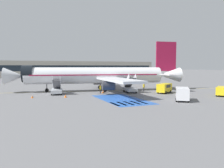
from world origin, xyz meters
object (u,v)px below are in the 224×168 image
object	(u,v)px
boarding_stairs_aft	(130,88)
ground_crew_1	(100,88)
boarding_stairs_forward	(57,90)
service_van_0	(164,87)
terminal_building	(77,69)
fuel_tanker	(94,78)
ground_crew_0	(144,87)
traffic_cone_0	(32,97)
airliner	(98,75)
service_van_2	(223,90)
traffic_cone_1	(65,96)
service_van_1	(182,93)
traffic_cone_2	(103,92)

from	to	relation	value
boarding_stairs_aft	ground_crew_1	xyz separation A→B (m)	(-6.78, 0.68, 0.06)
boarding_stairs_forward	service_van_0	size ratio (longest dim) A/B	1.16
terminal_building	ground_crew_1	bearing A→B (deg)	-99.92
fuel_tanker	boarding_stairs_forward	bearing A→B (deg)	-118.24
ground_crew_0	traffic_cone_0	world-z (taller)	ground_crew_0
airliner	boarding_stairs_aft	bearing A→B (deg)	-124.54
ground_crew_0	ground_crew_1	xyz separation A→B (m)	(-10.97, -0.26, 0.02)
airliner	traffic_cone_0	xyz separation A→B (m)	(-15.23, -6.72, -3.47)
airliner	boarding_stairs_forward	xyz separation A→B (m)	(-10.17, -2.62, -2.74)
boarding_stairs_forward	fuel_tanker	bearing A→B (deg)	69.12
airliner	ground_crew_0	bearing A→B (deg)	-104.83
boarding_stairs_aft	service_van_2	bearing A→B (deg)	-30.42
traffic_cone_0	traffic_cone_1	world-z (taller)	traffic_cone_1
service_van_1	ground_crew_1	bearing A→B (deg)	158.97
traffic_cone_0	traffic_cone_1	xyz separation A→B (m)	(5.81, -1.58, 0.04)
traffic_cone_1	terminal_building	xyz separation A→B (m)	(23.41, 90.40, 4.20)
airliner	traffic_cone_2	size ratio (longest dim) A/B	65.10
service_van_0	terminal_building	size ratio (longest dim) A/B	0.05
service_van_0	ground_crew_0	world-z (taller)	service_van_0
service_van_0	traffic_cone_1	world-z (taller)	service_van_0
terminal_building	service_van_2	bearing A→B (deg)	-86.67
service_van_1	service_van_2	xyz separation A→B (m)	(11.69, 1.95, -0.22)
ground_crew_1	traffic_cone_2	bearing A→B (deg)	122.09
traffic_cone_2	boarding_stairs_forward	bearing A→B (deg)	168.70
service_van_2	traffic_cone_1	world-z (taller)	service_van_2
airliner	boarding_stairs_aft	distance (m)	8.31
traffic_cone_2	ground_crew_0	bearing A→B (deg)	-0.45
ground_crew_0	ground_crew_1	world-z (taller)	ground_crew_1
boarding_stairs_forward	fuel_tanker	world-z (taller)	boarding_stairs_forward
airliner	traffic_cone_0	distance (m)	17.01
fuel_tanker	service_van_2	distance (m)	45.40
traffic_cone_2	terminal_building	xyz separation A→B (m)	(14.51, 86.64, 4.17)
fuel_tanker	service_van_2	world-z (taller)	fuel_tanker
traffic_cone_1	boarding_stairs_forward	bearing A→B (deg)	97.50
ground_crew_1	traffic_cone_2	xyz separation A→B (m)	(0.71, 0.34, -0.76)
airliner	service_van_2	size ratio (longest dim) A/B	8.74
ground_crew_1	traffic_cone_2	world-z (taller)	ground_crew_1
service_van_1	terminal_building	world-z (taller)	terminal_building
ground_crew_1	service_van_1	bearing A→B (deg)	38.07
fuel_tanker	service_van_0	distance (m)	35.66
ground_crew_0	boarding_stairs_aft	bearing A→B (deg)	-6.70
traffic_cone_1	fuel_tanker	bearing A→B (deg)	63.98
airliner	traffic_cone_1	world-z (taller)	airliner
airliner	boarding_stairs_forward	bearing A→B (deg)	115.10
traffic_cone_1	terminal_building	distance (m)	93.47
airliner	boarding_stairs_aft	world-z (taller)	airliner
fuel_tanker	airliner	bearing A→B (deg)	-102.29
traffic_cone_1	traffic_cone_2	size ratio (longest dim) A/B	0.90
service_van_0	service_van_1	size ratio (longest dim) A/B	1.02
traffic_cone_1	terminal_building	size ratio (longest dim) A/B	0.01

